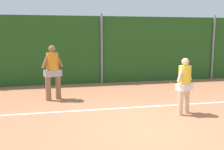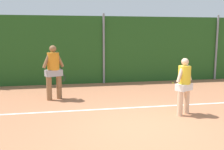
# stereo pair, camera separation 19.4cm
# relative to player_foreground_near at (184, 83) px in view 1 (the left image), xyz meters

# --- Properties ---
(ground_plane) EXTENTS (30.30, 30.30, 0.00)m
(ground_plane) POSITION_rel_player_foreground_near_xyz_m (-1.46, 1.05, -0.91)
(ground_plane) COLOR #B2704C
(hedge_fence_backdrop) EXTENTS (19.69, 0.25, 3.07)m
(hedge_fence_backdrop) POSITION_rel_player_foreground_near_xyz_m (-1.46, 5.36, 0.63)
(hedge_fence_backdrop) COLOR #23511E
(hedge_fence_backdrop) RESTS_ON ground_plane
(fence_post_center) EXTENTS (0.10, 0.10, 3.19)m
(fence_post_center) POSITION_rel_player_foreground_near_xyz_m (-1.46, 5.19, 0.69)
(fence_post_center) COLOR gray
(fence_post_center) RESTS_ON ground_plane
(fence_post_right) EXTENTS (0.10, 0.10, 3.19)m
(fence_post_right) POSITION_rel_player_foreground_near_xyz_m (4.22, 5.19, 0.69)
(fence_post_right) COLOR gray
(fence_post_right) RESTS_ON ground_plane
(court_baseline_paint) EXTENTS (14.39, 0.10, 0.01)m
(court_baseline_paint) POSITION_rel_player_foreground_near_xyz_m (-1.46, 0.94, -0.90)
(court_baseline_paint) COLOR white
(court_baseline_paint) RESTS_ON ground_plane
(player_foreground_near) EXTENTS (0.61, 0.47, 1.61)m
(player_foreground_near) POSITION_rel_player_foreground_near_xyz_m (0.00, 0.00, 0.00)
(player_foreground_near) COLOR beige
(player_foreground_near) RESTS_ON ground_plane
(player_midcourt) EXTENTS (0.77, 0.52, 1.89)m
(player_midcourt) POSITION_rel_player_foreground_near_xyz_m (-3.64, 2.48, 0.15)
(player_midcourt) COLOR #8C603D
(player_midcourt) RESTS_ON ground_plane
(tennis_ball_0) EXTENTS (0.07, 0.07, 0.07)m
(tennis_ball_0) POSITION_rel_player_foreground_near_xyz_m (1.67, 4.49, -0.87)
(tennis_ball_0) COLOR #CCDB33
(tennis_ball_0) RESTS_ON ground_plane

